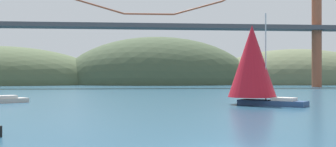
% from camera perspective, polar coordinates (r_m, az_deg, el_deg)
% --- Properties ---
extents(headland_right, '(72.73, 44.00, 27.46)m').
position_cam_1_polar(headland_right, '(166.36, 17.82, -1.42)').
color(headland_right, '#5B6647').
rests_on(headland_right, ground_plane).
extents(headland_center, '(73.02, 44.00, 36.07)m').
position_cam_1_polar(headland_center, '(153.61, -1.45, -1.53)').
color(headland_center, '#425138').
rests_on(headland_center, ground_plane).
extents(suspension_bridge, '(134.03, 6.00, 44.69)m').
position_cam_1_polar(suspension_bridge, '(114.50, -2.71, 7.81)').
color(suspension_bridge, brown).
rests_on(suspension_bridge, ground_plane).
extents(sailboat_crimson_sail, '(9.49, 8.88, 10.56)m').
position_cam_1_polar(sailboat_crimson_sail, '(48.01, 11.93, 1.48)').
color(sailboat_crimson_sail, navy).
rests_on(sailboat_crimson_sail, ground_plane).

